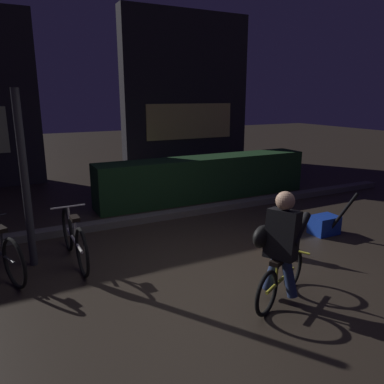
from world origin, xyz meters
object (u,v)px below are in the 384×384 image
traffic_cone_far (284,211)px  closed_umbrella (341,215)px  parked_bike_center_left (74,239)px  blue_crate (324,225)px  cyclist (280,247)px  street_post (25,181)px  traffic_cone_near (285,235)px

traffic_cone_far → closed_umbrella: size_ratio=0.70×
parked_bike_center_left → blue_crate: size_ratio=3.58×
blue_crate → cyclist: (-2.03, -1.29, 0.48)m
traffic_cone_far → closed_umbrella: closed_umbrella is taller
parked_bike_center_left → blue_crate: (3.82, -0.74, -0.18)m
street_post → parked_bike_center_left: (0.51, -0.16, -0.81)m
closed_umbrella → street_post: bearing=-134.9°
parked_bike_center_left → traffic_cone_far: (3.43, -0.19, -0.04)m
blue_crate → cyclist: cyclist is taller
street_post → blue_crate: street_post is taller
street_post → traffic_cone_near: (3.16, -1.30, -0.83)m
street_post → traffic_cone_near: bearing=-22.4°
street_post → cyclist: street_post is taller
street_post → closed_umbrella: 4.63m
street_post → parked_bike_center_left: bearing=-17.6°
street_post → traffic_cone_far: bearing=-5.1°
traffic_cone_near → traffic_cone_far: bearing=50.2°
closed_umbrella → traffic_cone_near: bearing=-113.5°
street_post → closed_umbrella: size_ratio=2.69×
parked_bike_center_left → traffic_cone_far: 3.44m
parked_bike_center_left → traffic_cone_far: bearing=-94.5°
parked_bike_center_left → traffic_cone_far: size_ratio=2.63×
street_post → traffic_cone_far: 4.05m
parked_bike_center_left → blue_crate: 3.90m
traffic_cone_near → traffic_cone_far: traffic_cone_near is taller
traffic_cone_near → cyclist: cyclist is taller
traffic_cone_far → blue_crate: size_ratio=1.36×
blue_crate → traffic_cone_far: bearing=125.5°
traffic_cone_far → parked_bike_center_left: bearing=176.8°
parked_bike_center_left → closed_umbrella: bearing=-105.6°
cyclist → closed_umbrella: 2.37m
traffic_cone_far → blue_crate: 0.69m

